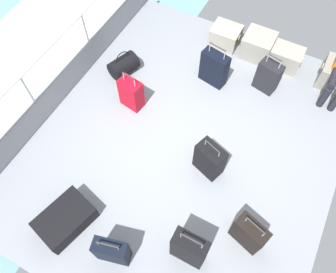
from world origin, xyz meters
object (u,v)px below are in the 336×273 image
at_px(cargo_crate_0, 225,36).
at_px(duffel_bag, 124,65).
at_px(cargo_crate_2, 286,58).
at_px(suitcase_7, 268,77).
at_px(suitcase_5, 65,219).
at_px(suitcase_0, 189,249).
at_px(suitcase_1, 112,251).
at_px(suitcase_6, 249,233).
at_px(suitcase_3, 210,159).
at_px(suitcase_4, 214,68).
at_px(suitcase_2, 131,94).
at_px(cargo_crate_1, 258,45).

xyz_separation_m(cargo_crate_0, duffel_bag, (-1.26, -1.44, -0.02)).
distance_m(cargo_crate_2, suitcase_7, 0.65).
bearing_deg(suitcase_5, suitcase_0, 13.29).
bearing_deg(cargo_crate_0, suitcase_5, -97.71).
distance_m(suitcase_1, duffel_bag, 3.05).
height_order(suitcase_6, duffel_bag, suitcase_6).
xyz_separation_m(suitcase_0, suitcase_3, (-0.27, 1.22, -0.07)).
bearing_deg(suitcase_4, suitcase_2, -131.93).
bearing_deg(suitcase_3, suitcase_4, 111.75).
height_order(suitcase_4, duffel_bag, suitcase_4).
xyz_separation_m(suitcase_1, duffel_bag, (-1.50, 2.66, -0.11)).
bearing_deg(suitcase_3, suitcase_7, 83.01).
xyz_separation_m(cargo_crate_1, suitcase_4, (-0.44, -0.93, 0.10)).
xyz_separation_m(suitcase_4, suitcase_5, (-0.71, -3.12, -0.17)).
bearing_deg(cargo_crate_0, suitcase_2, -111.66).
bearing_deg(suitcase_4, cargo_crate_1, 64.74).
relative_size(suitcase_3, suitcase_6, 1.04).
distance_m(cargo_crate_1, cargo_crate_2, 0.52).
distance_m(cargo_crate_2, suitcase_0, 3.66).
xyz_separation_m(cargo_crate_0, suitcase_6, (1.62, -3.13, 0.08)).
xyz_separation_m(suitcase_2, suitcase_5, (0.23, -2.07, -0.14)).
height_order(suitcase_1, suitcase_3, suitcase_3).
relative_size(suitcase_2, suitcase_4, 0.89).
bearing_deg(suitcase_0, suitcase_2, 137.15).
height_order(cargo_crate_2, suitcase_3, suitcase_3).
bearing_deg(cargo_crate_1, suitcase_2, -124.93).
distance_m(suitcase_3, suitcase_5, 2.08).
distance_m(suitcase_7, duffel_bag, 2.39).
bearing_deg(suitcase_7, cargo_crate_1, 121.03).
distance_m(suitcase_0, suitcase_2, 2.49).
bearing_deg(suitcase_0, suitcase_7, 91.03).
relative_size(cargo_crate_2, suitcase_5, 0.68).
relative_size(cargo_crate_1, cargo_crate_2, 0.98).
relative_size(cargo_crate_1, suitcase_1, 0.84).
height_order(suitcase_1, suitcase_2, suitcase_2).
bearing_deg(suitcase_3, cargo_crate_1, 94.03).
xyz_separation_m(cargo_crate_1, suitcase_6, (1.02, -3.15, 0.05)).
height_order(suitcase_5, suitcase_7, suitcase_7).
bearing_deg(suitcase_2, suitcase_5, -83.59).
height_order(suitcase_0, suitcase_3, suitcase_0).
distance_m(suitcase_1, suitcase_3, 1.74).
height_order(cargo_crate_0, cargo_crate_2, cargo_crate_2).
bearing_deg(cargo_crate_0, suitcase_7, -32.67).
relative_size(cargo_crate_0, cargo_crate_1, 0.99).
bearing_deg(cargo_crate_2, suitcase_0, -91.13).
height_order(suitcase_3, suitcase_4, suitcase_4).
bearing_deg(suitcase_1, suitcase_0, 28.69).
height_order(suitcase_6, suitcase_7, suitcase_7).
relative_size(cargo_crate_0, suitcase_5, 0.66).
height_order(suitcase_4, suitcase_6, suitcase_4).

